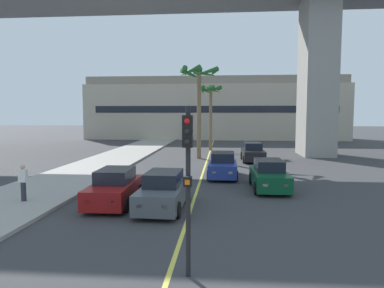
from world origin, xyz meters
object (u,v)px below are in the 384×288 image
object	(u,v)px
car_queue_fourth	(115,188)
car_queue_second	(223,166)
traffic_light_median_near	(188,168)
palm_tree_near_median	(211,97)
car_queue_third	(163,192)
car_queue_front	(269,176)
pedestrian_mid_block	(23,182)
palm_tree_mid_median	(199,84)
car_queue_fifth	(253,153)

from	to	relation	value
car_queue_fourth	car_queue_second	bearing A→B (deg)	55.77
traffic_light_median_near	palm_tree_near_median	bearing A→B (deg)	90.94
car_queue_fourth	car_queue_third	bearing A→B (deg)	-12.71
car_queue_front	car_queue_second	size ratio (longest dim) A/B	1.00
traffic_light_median_near	pedestrian_mid_block	bearing A→B (deg)	141.86
car_queue_second	car_queue_fourth	world-z (taller)	same
palm_tree_mid_median	pedestrian_mid_block	bearing A→B (deg)	-112.12
car_queue_third	traffic_light_median_near	distance (m)	6.64
car_queue_second	car_queue_fourth	bearing A→B (deg)	-124.23
car_queue_front	traffic_light_median_near	distance (m)	11.01
car_queue_fourth	traffic_light_median_near	world-z (taller)	traffic_light_median_near
traffic_light_median_near	palm_tree_near_median	xyz separation A→B (m)	(-0.48, 29.43, 2.99)
traffic_light_median_near	palm_tree_near_median	world-z (taller)	palm_tree_near_median
pedestrian_mid_block	palm_tree_near_median	bearing A→B (deg)	72.22
car_queue_fifth	palm_tree_mid_median	bearing A→B (deg)	163.31
car_queue_second	car_queue_fifth	world-z (taller)	same
car_queue_second	palm_tree_mid_median	bearing A→B (deg)	103.50
traffic_light_median_near	palm_tree_near_median	distance (m)	29.59
car_queue_fifth	palm_tree_mid_median	size ratio (longest dim) A/B	0.51
car_queue_fifth	traffic_light_median_near	distance (m)	21.51
car_queue_second	car_queue_fourth	size ratio (longest dim) A/B	1.00
car_queue_front	car_queue_fifth	distance (m)	10.84
car_queue_fifth	car_queue_second	bearing A→B (deg)	-108.46
car_queue_front	pedestrian_mid_block	distance (m)	11.94
car_queue_second	car_queue_third	distance (m)	7.92
car_queue_front	car_queue_fifth	xyz separation A→B (m)	(0.06, 10.84, 0.00)
traffic_light_median_near	car_queue_second	bearing A→B (deg)	86.44
car_queue_second	traffic_light_median_near	distance (m)	13.80
palm_tree_mid_median	pedestrian_mid_block	world-z (taller)	palm_tree_mid_median
car_queue_fifth	car_queue_fourth	bearing A→B (deg)	-116.61
car_queue_fourth	car_queue_front	bearing A→B (deg)	27.06
car_queue_fourth	palm_tree_near_median	bearing A→B (deg)	81.44
car_queue_fifth	pedestrian_mid_block	size ratio (longest dim) A/B	2.55
car_queue_third	car_queue_fourth	xyz separation A→B (m)	(-2.26, 0.51, 0.00)
car_queue_fifth	traffic_light_median_near	bearing A→B (deg)	-99.03
car_queue_fourth	palm_tree_mid_median	distance (m)	17.15
car_queue_front	car_queue_fourth	bearing A→B (deg)	-152.94
palm_tree_mid_median	car_queue_front	bearing A→B (deg)	-69.45
palm_tree_near_median	palm_tree_mid_median	xyz separation A→B (m)	(-0.81, -6.89, 0.84)
car_queue_fifth	palm_tree_near_median	size ratio (longest dim) A/B	0.58
car_queue_fourth	pedestrian_mid_block	bearing A→B (deg)	-174.28
car_queue_third	traffic_light_median_near	size ratio (longest dim) A/B	0.99
pedestrian_mid_block	car_queue_fifth	bearing A→B (deg)	52.91
car_queue_third	palm_tree_near_median	size ratio (longest dim) A/B	0.59
car_queue_second	car_queue_fifth	bearing A→B (deg)	71.54
car_queue_second	palm_tree_mid_median	xyz separation A→B (m)	(-2.14, 8.91, 5.82)
traffic_light_median_near	palm_tree_near_median	size ratio (longest dim) A/B	0.59
car_queue_second	palm_tree_near_median	bearing A→B (deg)	94.82
palm_tree_mid_median	car_queue_third	bearing A→B (deg)	-91.26
car_queue_fourth	car_queue_fifth	bearing A→B (deg)	63.39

